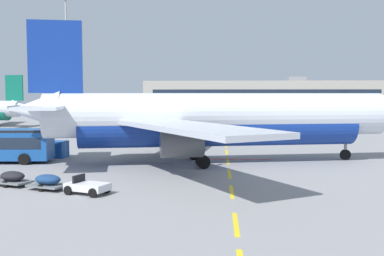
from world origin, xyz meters
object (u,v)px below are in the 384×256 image
object	(u,v)px
airliner_foreground	(214,119)
apron_light_mast_near	(66,44)
baggage_train	(30,180)
uld_cargo_container	(58,149)

from	to	relation	value
airliner_foreground	apron_light_mast_near	size ratio (longest dim) A/B	1.39
airliner_foreground	baggage_train	xyz separation A→B (m)	(-11.81, -11.41, -3.42)
apron_light_mast_near	airliner_foreground	bearing A→B (deg)	-57.67
baggage_train	apron_light_mast_near	world-z (taller)	apron_light_mast_near
airliner_foreground	baggage_train	size ratio (longest dim) A/B	3.05
airliner_foreground	apron_light_mast_near	world-z (taller)	apron_light_mast_near
baggage_train	apron_light_mast_near	size ratio (longest dim) A/B	0.46
airliner_foreground	uld_cargo_container	xyz separation A→B (m)	(-15.07, 2.71, -3.15)
airliner_foreground	apron_light_mast_near	bearing A→B (deg)	122.33
uld_cargo_container	baggage_train	bearing A→B (deg)	-77.01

